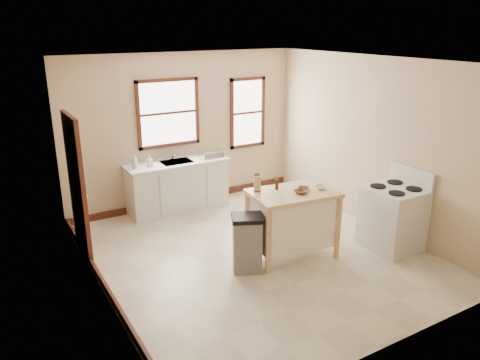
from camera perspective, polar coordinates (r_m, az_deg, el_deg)
name	(u,v)px	position (r m, az deg, el deg)	size (l,w,h in m)	color
floor	(256,253)	(7.08, 1.96, -8.93)	(5.00, 5.00, 0.00)	#BFB097
ceiling	(258,61)	(6.30, 2.25, 14.28)	(5.00, 5.00, 0.00)	white
wall_back	(184,130)	(8.70, -6.84, 6.04)	(4.50, 0.04, 2.80)	tan
wall_left	(95,192)	(5.72, -17.28, -1.38)	(0.04, 5.00, 2.80)	tan
wall_right	(373,144)	(7.95, 15.94, 4.27)	(0.04, 5.00, 2.80)	tan
window_main	(168,113)	(8.49, -8.74, 8.07)	(1.17, 0.06, 1.22)	black
window_side	(247,113)	(9.25, 0.90, 8.19)	(0.77, 0.06, 1.37)	black
door_left	(77,187)	(7.05, -19.25, -0.85)	(0.06, 0.90, 2.10)	black
baseboard_back	(187,199)	(9.05, -6.44, -2.30)	(4.50, 0.04, 0.12)	black
baseboard_left	(108,291)	(6.30, -15.82, -12.87)	(0.04, 5.00, 0.12)	black
sink_counter	(178,186)	(8.57, -7.61, -0.71)	(1.86, 0.62, 0.92)	beige
faucet	(172,153)	(8.56, -8.25, 3.23)	(0.03, 0.03, 0.22)	silver
soap_bottle_a	(135,161)	(8.15, -12.73, 2.26)	(0.10, 0.10, 0.25)	#B2B2B2
soap_bottle_b	(150,161)	(8.23, -10.93, 2.31)	(0.08, 0.08, 0.18)	#B2B2B2
dish_rack	(211,154)	(8.63, -3.54, 3.14)	(0.44, 0.33, 0.11)	silver
kitchen_island	(292,224)	(6.86, 6.39, -5.34)	(1.23, 0.78, 1.00)	#EFDB8C
knife_block	(257,184)	(6.64, 2.12, -0.49)	(0.10, 0.10, 0.20)	tan
pepper_grinder	(277,184)	(6.71, 4.50, -0.55)	(0.04, 0.04, 0.15)	#3B2010
bowl_a	(301,192)	(6.60, 7.39, -1.45)	(0.18, 0.18, 0.04)	brown
bowl_b	(304,189)	(6.74, 7.77, -1.07)	(0.17, 0.17, 0.04)	brown
bowl_c	(321,187)	(6.82, 9.83, -0.89)	(0.16, 0.16, 0.05)	silver
trash_bin	(247,243)	(6.45, 0.87, -7.74)	(0.42, 0.35, 0.82)	slate
gas_stove	(393,210)	(7.38, 18.18, -3.48)	(0.77, 0.78, 1.23)	silver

